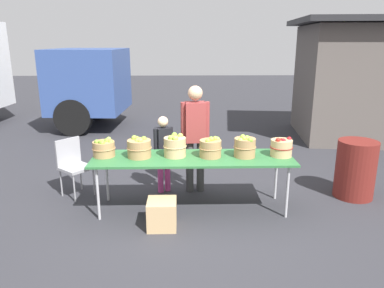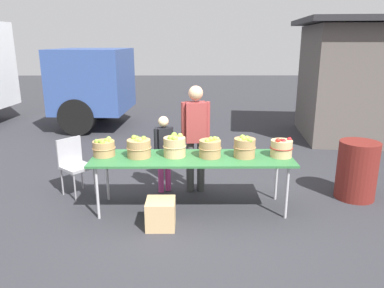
{
  "view_description": "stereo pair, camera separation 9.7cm",
  "coord_description": "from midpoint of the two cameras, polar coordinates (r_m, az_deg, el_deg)",
  "views": [
    {
      "loc": [
        -0.13,
        -4.75,
        2.27
      ],
      "look_at": [
        0.0,
        0.3,
        0.85
      ],
      "focal_mm": 34.68,
      "sensor_mm": 36.0,
      "label": 1
    },
    {
      "loc": [
        -0.03,
        -4.75,
        2.27
      ],
      "look_at": [
        0.0,
        0.3,
        0.85
      ],
      "focal_mm": 34.68,
      "sensor_mm": 36.0,
      "label": 2
    }
  ],
  "objects": [
    {
      "name": "apple_basket_green_2",
      "position": [
        5.0,
        -3.19,
        -0.3
      ],
      "size": [
        0.32,
        0.32,
        0.32
      ],
      "color": "tan",
      "rests_on": "market_table"
    },
    {
      "name": "apple_basket_green_4",
      "position": [
        5.01,
        7.58,
        -0.41
      ],
      "size": [
        0.3,
        0.3,
        0.31
      ],
      "color": "#A87F51",
      "rests_on": "market_table"
    },
    {
      "name": "apple_basket_red_0",
      "position": [
        5.14,
        13.06,
        -0.51
      ],
      "size": [
        0.31,
        0.31,
        0.27
      ],
      "color": "tan",
      "rests_on": "market_table"
    },
    {
      "name": "trash_barrel",
      "position": [
        5.97,
        23.42,
        -3.57
      ],
      "size": [
        0.57,
        0.57,
        0.86
      ],
      "primitive_type": "cylinder",
      "color": "maroon",
      "rests_on": "ground"
    },
    {
      "name": "child_customer",
      "position": [
        5.6,
        -4.9,
        -0.65
      ],
      "size": [
        0.28,
        0.24,
        1.19
      ],
      "rotation": [
        0.0,
        0.0,
        3.63
      ],
      "color": "#CC3F8C",
      "rests_on": "ground"
    },
    {
      "name": "vendor_adult",
      "position": [
        5.54,
        -0.01,
        2.04
      ],
      "size": [
        0.43,
        0.25,
        1.63
      ],
      "rotation": [
        0.0,
        0.0,
        3.25
      ],
      "color": "#3F3F3F",
      "rests_on": "ground"
    },
    {
      "name": "apple_basket_green_1",
      "position": [
        5.01,
        -8.68,
        -0.58
      ],
      "size": [
        0.34,
        0.34,
        0.29
      ],
      "color": "#A87F51",
      "rests_on": "market_table"
    },
    {
      "name": "produce_crate",
      "position": [
        4.72,
        -5.24,
        -10.67
      ],
      "size": [
        0.36,
        0.36,
        0.36
      ],
      "primitive_type": "cube",
      "color": "tan",
      "rests_on": "ground"
    },
    {
      "name": "food_kiosk",
      "position": [
        9.71,
        25.24,
        9.02
      ],
      "size": [
        3.8,
        3.27,
        2.74
      ],
      "rotation": [
        0.0,
        0.0,
        -0.11
      ],
      "color": "#59514C",
      "rests_on": "ground"
    },
    {
      "name": "apple_basket_green_3",
      "position": [
        4.97,
        2.31,
        -0.58
      ],
      "size": [
        0.31,
        0.31,
        0.29
      ],
      "color": "#A87F51",
      "rests_on": "market_table"
    },
    {
      "name": "folding_chair",
      "position": [
        5.82,
        -18.26,
        -2.73
      ],
      "size": [
        0.56,
        0.56,
        0.86
      ],
      "rotation": [
        0.0,
        0.0,
        0.86
      ],
      "color": "#99999E",
      "rests_on": "ground"
    },
    {
      "name": "apple_basket_green_0",
      "position": [
        5.14,
        -13.93,
        -0.62
      ],
      "size": [
        0.31,
        0.31,
        0.25
      ],
      "color": "#A87F51",
      "rests_on": "market_table"
    },
    {
      "name": "market_table",
      "position": [
        5.0,
        -0.47,
        -2.44
      ],
      "size": [
        2.7,
        0.76,
        0.75
      ],
      "color": "#2D6B38",
      "rests_on": "ground"
    },
    {
      "name": "ground_plane",
      "position": [
        5.27,
        -0.45,
        -9.84
      ],
      "size": [
        40.0,
        40.0,
        0.0
      ],
      "primitive_type": "plane",
      "color": "#2D2D33"
    }
  ]
}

